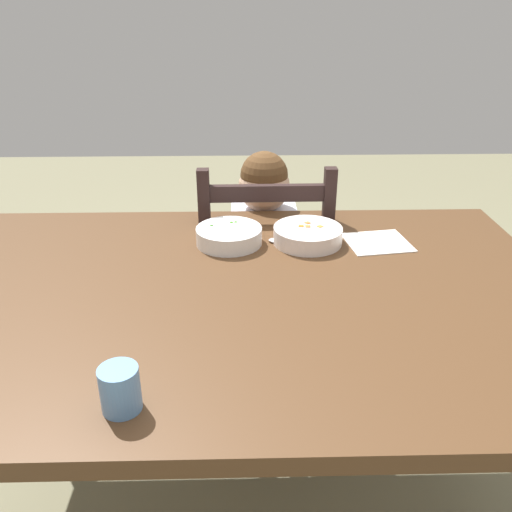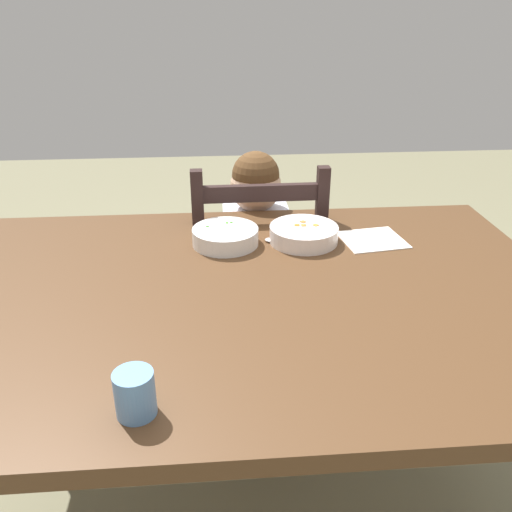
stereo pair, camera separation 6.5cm
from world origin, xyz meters
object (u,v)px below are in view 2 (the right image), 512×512
object	(u,v)px
dining_chair	(256,290)
child_figure	(256,246)
spoon	(280,241)
bowl_of_peas	(225,236)
bowl_of_carrots	(304,233)
drinking_cup	(135,394)
dining_table	(242,322)

from	to	relation	value
dining_chair	child_figure	size ratio (longest dim) A/B	0.99
dining_chair	spoon	bearing A→B (deg)	-81.99
child_figure	bowl_of_peas	distance (m)	0.36
child_figure	bowl_of_peas	bearing A→B (deg)	-110.60
bowl_of_carrots	spoon	size ratio (longest dim) A/B	1.40
bowl_of_peas	drinking_cup	xyz separation A→B (m)	(-0.17, -0.66, 0.02)
dining_table	dining_chair	world-z (taller)	dining_chair
bowl_of_peas	spoon	xyz separation A→B (m)	(0.15, 0.00, -0.02)
dining_table	spoon	world-z (taller)	spoon
dining_chair	spoon	world-z (taller)	dining_chair
dining_table	drinking_cup	world-z (taller)	drinking_cup
bowl_of_peas	drinking_cup	bearing A→B (deg)	-104.07
child_figure	bowl_of_carrots	world-z (taller)	child_figure
dining_table	child_figure	xyz separation A→B (m)	(0.08, 0.56, -0.06)
bowl_of_peas	dining_chair	bearing A→B (deg)	69.58
bowl_of_carrots	bowl_of_peas	bearing A→B (deg)	179.99
dining_table	bowl_of_carrots	xyz separation A→B (m)	(0.19, 0.27, 0.11)
bowl_of_carrots	spoon	xyz separation A→B (m)	(-0.07, 0.00, -0.02)
spoon	bowl_of_peas	bearing A→B (deg)	-179.68
dining_table	drinking_cup	xyz separation A→B (m)	(-0.20, -0.40, 0.13)
child_figure	spoon	size ratio (longest dim) A/B	6.87
dining_chair	spoon	size ratio (longest dim) A/B	6.81
dining_table	bowl_of_peas	size ratio (longest dim) A/B	8.53
drinking_cup	bowl_of_carrots	bearing A→B (deg)	59.81
dining_table	child_figure	bearing A→B (deg)	81.94
dining_table	bowl_of_peas	bearing A→B (deg)	96.69
spoon	drinking_cup	world-z (taller)	drinking_cup
dining_chair	dining_table	bearing A→B (deg)	-98.05
drinking_cup	child_figure	bearing A→B (deg)	73.88
bowl_of_carrots	dining_chair	bearing A→B (deg)	110.22
child_figure	drinking_cup	size ratio (longest dim) A/B	11.64
bowl_of_peas	child_figure	bearing A→B (deg)	69.40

